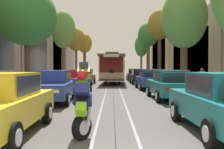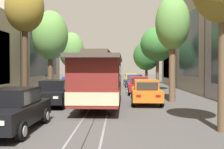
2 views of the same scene
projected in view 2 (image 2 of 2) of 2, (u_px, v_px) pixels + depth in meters
The scene contains 21 objects.
ground_plane at pixel (103, 100), 18.93m from camera, with size 160.00×160.00×0.00m, color #4C4947.
trolley_track_rails at pixel (100, 106), 15.97m from camera, with size 1.14×57.62×0.01m.
parked_car_yellow_near_left at pixel (131, 79), 35.90m from camera, with size 2.05×4.38×1.58m.
parked_car_blue_second_left at pixel (134, 81), 30.00m from camera, with size 2.10×4.41×1.58m.
parked_car_red_mid_left at pixel (138, 85), 23.37m from camera, with size 2.05×4.38×1.58m.
parked_car_orange_fourth_left at pixel (146, 92), 16.97m from camera, with size 2.12×4.41×1.58m.
parked_car_teal_near_right at pixel (89, 79), 35.78m from camera, with size 2.03×4.37×1.58m.
parked_car_teal_second_right at pixel (81, 82), 29.05m from camera, with size 2.06×4.39×1.58m.
parked_car_blue_mid_right at pixel (72, 86), 22.84m from camera, with size 2.08×4.39×1.58m.
parked_car_black_fourth_right at pixel (54, 93), 16.19m from camera, with size 2.06×4.39×1.58m.
parked_car_black_fifth_right at pixel (12, 109), 9.68m from camera, with size 2.02×4.37×1.58m.
street_tree_kerb_left_near at pixel (146, 56), 36.93m from camera, with size 3.73×3.28×6.20m.
street_tree_kerb_left_second at pixel (157, 44), 27.11m from camera, with size 3.58×3.78×6.65m.
street_tree_kerb_left_mid at pixel (172, 25), 17.94m from camera, with size 2.35×2.40×7.34m.
street_tree_kerb_right_near at pixel (71, 50), 33.76m from camera, with size 3.26×2.88×6.99m.
street_tree_kerb_right_second at pixel (50, 36), 24.23m from camera, with size 3.29×3.25×7.70m.
street_tree_kerb_right_mid at pixel (25, 10), 16.63m from camera, with size 2.48×2.12×7.82m.
cable_car_trolley at pixel (100, 79), 15.39m from camera, with size 2.82×9.17×3.28m.
motorcycle_with_rider at pixel (116, 78), 35.98m from camera, with size 0.51×1.84×1.87m.
pedestrian_on_left_pavement at pixel (46, 82), 25.83m from camera, with size 0.55×0.41×1.70m.
fire_hydrant at pixel (145, 84), 31.04m from camera, with size 0.40×0.22×0.84m.
Camera 2 is at (-1.04, 38.71, 2.34)m, focal length 41.63 mm.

